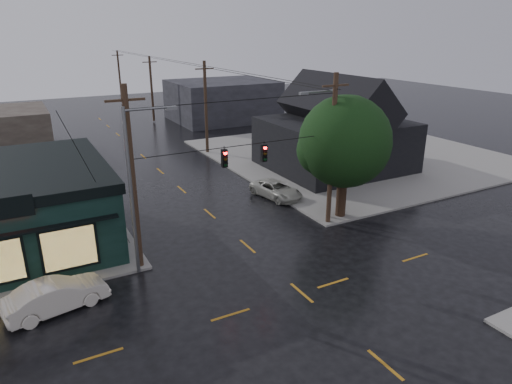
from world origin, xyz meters
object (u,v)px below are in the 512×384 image
corner_tree (345,142)px  utility_pole_nw (141,267)px  sedan_cream (56,296)px  suv_silver (276,190)px  utility_pole_ne (328,223)px

corner_tree → utility_pole_nw: (-14.46, -0.50, -5.48)m
utility_pole_nw → sedan_cream: size_ratio=2.16×
suv_silver → corner_tree: bearing=-82.0°
corner_tree → sedan_cream: corner_tree is taller
sedan_cream → suv_silver: sedan_cream is taller
corner_tree → utility_pole_ne: bearing=-161.0°
utility_pole_ne → sedan_cream: bearing=-172.9°
corner_tree → sedan_cream: (-19.03, -2.70, -4.71)m
utility_pole_ne → suv_silver: bearing=94.7°
utility_pole_nw → sedan_cream: utility_pole_nw is taller
utility_pole_nw → suv_silver: (12.50, 6.14, 0.65)m
utility_pole_nw → utility_pole_ne: bearing=0.0°
suv_silver → utility_pole_ne: bearing=-96.5°
corner_tree → suv_silver: 7.68m
corner_tree → sedan_cream: 19.79m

